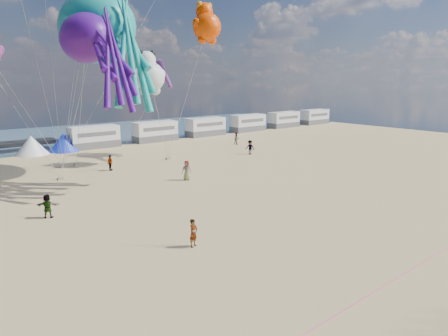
# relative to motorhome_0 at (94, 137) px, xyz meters

# --- Properties ---
(ground) EXTENTS (120.00, 120.00, 0.00)m
(ground) POSITION_rel_motorhome_0_xyz_m (-6.00, -40.00, -1.50)
(ground) COLOR #DCBD7F
(ground) RESTS_ON ground
(water) EXTENTS (120.00, 120.00, 0.00)m
(water) POSITION_rel_motorhome_0_xyz_m (-6.00, 15.00, -1.48)
(water) COLOR #3E6177
(water) RESTS_ON ground
(motorhome_0) EXTENTS (6.60, 2.50, 3.00)m
(motorhome_0) POSITION_rel_motorhome_0_xyz_m (0.00, 0.00, 0.00)
(motorhome_0) COLOR silver
(motorhome_0) RESTS_ON ground
(motorhome_1) EXTENTS (6.60, 2.50, 3.00)m
(motorhome_1) POSITION_rel_motorhome_0_xyz_m (9.50, 0.00, 0.00)
(motorhome_1) COLOR silver
(motorhome_1) RESTS_ON ground
(motorhome_2) EXTENTS (6.60, 2.50, 3.00)m
(motorhome_2) POSITION_rel_motorhome_0_xyz_m (19.00, 0.00, 0.00)
(motorhome_2) COLOR silver
(motorhome_2) RESTS_ON ground
(motorhome_3) EXTENTS (6.60, 2.50, 3.00)m
(motorhome_3) POSITION_rel_motorhome_0_xyz_m (28.50, 0.00, 0.00)
(motorhome_3) COLOR silver
(motorhome_3) RESTS_ON ground
(motorhome_4) EXTENTS (6.60, 2.50, 3.00)m
(motorhome_4) POSITION_rel_motorhome_0_xyz_m (38.00, 0.00, 0.00)
(motorhome_4) COLOR silver
(motorhome_4) RESTS_ON ground
(motorhome_5) EXTENTS (6.60, 2.50, 3.00)m
(motorhome_5) POSITION_rel_motorhome_0_xyz_m (47.50, 0.00, 0.00)
(motorhome_5) COLOR silver
(motorhome_5) RESTS_ON ground
(tent_white) EXTENTS (4.00, 4.00, 2.40)m
(tent_white) POSITION_rel_motorhome_0_xyz_m (-8.00, 0.00, -0.30)
(tent_white) COLOR white
(tent_white) RESTS_ON ground
(tent_blue) EXTENTS (4.00, 4.00, 2.40)m
(tent_blue) POSITION_rel_motorhome_0_xyz_m (-4.00, 0.00, -0.30)
(tent_blue) COLOR #1933CC
(tent_blue) RESTS_ON ground
(rope_line) EXTENTS (34.00, 0.03, 0.03)m
(rope_line) POSITION_rel_motorhome_0_xyz_m (-6.00, -45.00, -1.48)
(rope_line) COLOR #F2338C
(rope_line) RESTS_ON ground
(standing_person) EXTENTS (0.69, 0.57, 1.63)m
(standing_person) POSITION_rel_motorhome_0_xyz_m (-8.42, -35.85, -0.69)
(standing_person) COLOR tan
(standing_person) RESTS_ON ground
(beachgoer_1) EXTENTS (0.96, 0.77, 1.72)m
(beachgoer_1) POSITION_rel_motorhome_0_xyz_m (16.89, -10.31, -0.64)
(beachgoer_1) COLOR #7F6659
(beachgoer_1) RESTS_ON ground
(beachgoer_2) EXTENTS (0.95, 1.06, 1.79)m
(beachgoer_2) POSITION_rel_motorhome_0_xyz_m (13.25, -17.08, -0.61)
(beachgoer_2) COLOR #7F6659
(beachgoer_2) RESTS_ON ground
(beachgoer_3) EXTENTS (1.20, 1.12, 1.63)m
(beachgoer_3) POSITION_rel_motorhome_0_xyz_m (-4.09, -14.62, -0.69)
(beachgoer_3) COLOR #7F6659
(beachgoer_3) RESTS_ON ground
(beachgoer_4) EXTENTS (1.04, 0.86, 1.66)m
(beachgoer_4) POSITION_rel_motorhome_0_xyz_m (-13.35, -25.66, -0.67)
(beachgoer_4) COLOR #7F6659
(beachgoer_4) RESTS_ON ground
(beachgoer_6) EXTENTS (0.79, 0.78, 1.83)m
(beachgoer_6) POSITION_rel_motorhome_0_xyz_m (-0.17, -22.90, -0.58)
(beachgoer_6) COLOR #7F6659
(beachgoer_6) RESTS_ON ground
(sandbag_a) EXTENTS (0.50, 0.35, 0.22)m
(sandbag_a) POSITION_rel_motorhome_0_xyz_m (-9.38, -15.39, -1.39)
(sandbag_a) COLOR gray
(sandbag_a) RESTS_ON ground
(sandbag_b) EXTENTS (0.50, 0.35, 0.22)m
(sandbag_b) POSITION_rel_motorhome_0_xyz_m (-6.01, -10.10, -1.39)
(sandbag_b) COLOR gray
(sandbag_b) RESTS_ON ground
(sandbag_c) EXTENTS (0.50, 0.35, 0.22)m
(sandbag_c) POSITION_rel_motorhome_0_xyz_m (3.59, -13.36, -1.39)
(sandbag_c) COLOR gray
(sandbag_c) RESTS_ON ground
(sandbag_d) EXTENTS (0.50, 0.35, 0.22)m
(sandbag_d) POSITION_rel_motorhome_0_xyz_m (-0.01, -8.06, -1.39)
(sandbag_d) COLOR gray
(sandbag_d) RESTS_ON ground
(sandbag_e) EXTENTS (0.50, 0.35, 0.22)m
(sandbag_e) POSITION_rel_motorhome_0_xyz_m (-7.48, -10.07, -1.39)
(sandbag_e) COLOR gray
(sandbag_e) RESTS_ON ground
(kite_octopus_teal) EXTENTS (5.04, 11.70, 13.36)m
(kite_octopus_teal) POSITION_rel_motorhome_0_xyz_m (-4.52, -14.43, 12.52)
(kite_octopus_teal) COLOR teal
(kite_octopus_purple) EXTENTS (5.53, 9.82, 10.59)m
(kite_octopus_purple) POSITION_rel_motorhome_0_xyz_m (-6.88, -17.84, 11.17)
(kite_octopus_purple) COLOR #420E7D
(kite_panda) EXTENTS (4.44, 4.25, 5.57)m
(kite_panda) POSITION_rel_motorhome_0_xyz_m (0.96, -14.41, 7.95)
(kite_panda) COLOR silver
(kite_teddy_orange) EXTENTS (4.90, 4.73, 5.74)m
(kite_teddy_orange) POSITION_rel_motorhome_0_xyz_m (9.50, -13.31, 13.77)
(kite_teddy_orange) COLOR #FC4100
(windsock_mid) EXTENTS (3.08, 6.70, 6.73)m
(windsock_mid) POSITION_rel_motorhome_0_xyz_m (4.70, -11.33, 8.24)
(windsock_mid) COLOR red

